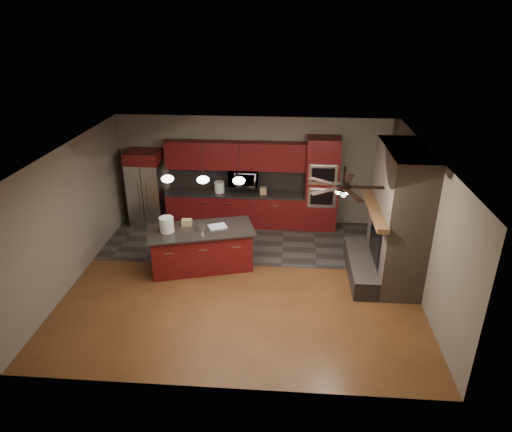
# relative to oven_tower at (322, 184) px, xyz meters

# --- Properties ---
(ground) EXTENTS (7.00, 7.00, 0.00)m
(ground) POSITION_rel_oven_tower_xyz_m (-1.70, -2.69, -1.19)
(ground) COLOR brown
(ground) RESTS_ON ground
(ceiling) EXTENTS (7.00, 6.00, 0.02)m
(ceiling) POSITION_rel_oven_tower_xyz_m (-1.70, -2.69, 1.61)
(ceiling) COLOR white
(ceiling) RESTS_ON back_wall
(back_wall) EXTENTS (7.00, 0.02, 2.80)m
(back_wall) POSITION_rel_oven_tower_xyz_m (-1.70, 0.31, 0.21)
(back_wall) COLOR #72675B
(back_wall) RESTS_ON ground
(right_wall) EXTENTS (0.02, 6.00, 2.80)m
(right_wall) POSITION_rel_oven_tower_xyz_m (1.80, -2.69, 0.21)
(right_wall) COLOR #72675B
(right_wall) RESTS_ON ground
(left_wall) EXTENTS (0.02, 6.00, 2.80)m
(left_wall) POSITION_rel_oven_tower_xyz_m (-5.20, -2.69, 0.21)
(left_wall) COLOR #72675B
(left_wall) RESTS_ON ground
(slate_tile_patch) EXTENTS (7.00, 2.40, 0.01)m
(slate_tile_patch) POSITION_rel_oven_tower_xyz_m (-1.70, -0.89, -1.19)
(slate_tile_patch) COLOR #393533
(slate_tile_patch) RESTS_ON ground
(fireplace_column) EXTENTS (1.30, 2.10, 2.80)m
(fireplace_column) POSITION_rel_oven_tower_xyz_m (1.34, -2.29, 0.11)
(fireplace_column) COLOR #716051
(fireplace_column) RESTS_ON ground
(back_cabinetry) EXTENTS (3.59, 0.64, 2.20)m
(back_cabinetry) POSITION_rel_oven_tower_xyz_m (-2.18, 0.05, -0.30)
(back_cabinetry) COLOR #5C1112
(back_cabinetry) RESTS_ON ground
(oven_tower) EXTENTS (0.80, 0.63, 2.38)m
(oven_tower) POSITION_rel_oven_tower_xyz_m (0.00, 0.00, 0.00)
(oven_tower) COLOR #5C1112
(oven_tower) RESTS_ON ground
(microwave) EXTENTS (0.73, 0.41, 0.50)m
(microwave) POSITION_rel_oven_tower_xyz_m (-1.98, 0.06, 0.11)
(microwave) COLOR silver
(microwave) RESTS_ON back_cabinetry
(refrigerator) EXTENTS (0.84, 0.75, 1.98)m
(refrigerator) POSITION_rel_oven_tower_xyz_m (-4.48, -0.07, -0.20)
(refrigerator) COLOR silver
(refrigerator) RESTS_ON ground
(kitchen_island) EXTENTS (2.44, 1.59, 0.92)m
(kitchen_island) POSITION_rel_oven_tower_xyz_m (-2.67, -2.21, -0.73)
(kitchen_island) COLOR #5C1112
(kitchen_island) RESTS_ON ground
(white_bucket) EXTENTS (0.38, 0.38, 0.32)m
(white_bucket) POSITION_rel_oven_tower_xyz_m (-3.35, -2.36, -0.11)
(white_bucket) COLOR silver
(white_bucket) RESTS_ON kitchen_island
(paint_can) EXTENTS (0.21, 0.21, 0.11)m
(paint_can) POSITION_rel_oven_tower_xyz_m (-2.64, -2.26, -0.21)
(paint_can) COLOR #9E9EA3
(paint_can) RESTS_ON kitchen_island
(paint_tray) EXTENTS (0.45, 0.39, 0.04)m
(paint_tray) POSITION_rel_oven_tower_xyz_m (-2.32, -2.09, -0.25)
(paint_tray) COLOR silver
(paint_tray) RESTS_ON kitchen_island
(cardboard_box) EXTENTS (0.23, 0.17, 0.14)m
(cardboard_box) POSITION_rel_oven_tower_xyz_m (-2.99, -2.04, -0.20)
(cardboard_box) COLOR #A08552
(cardboard_box) RESTS_ON kitchen_island
(counter_bucket) EXTENTS (0.33, 0.33, 0.29)m
(counter_bucket) POSITION_rel_oven_tower_xyz_m (-2.59, 0.01, -0.15)
(counter_bucket) COLOR white
(counter_bucket) RESTS_ON back_cabinetry
(counter_box) EXTENTS (0.17, 0.14, 0.19)m
(counter_box) POSITION_rel_oven_tower_xyz_m (-1.46, -0.04, -0.20)
(counter_box) COLOR #A77A56
(counter_box) RESTS_ON back_cabinetry
(pendant_left) EXTENTS (0.26, 0.26, 0.92)m
(pendant_left) POSITION_rel_oven_tower_xyz_m (-3.35, -1.99, 0.77)
(pendant_left) COLOR black
(pendant_left) RESTS_ON ceiling
(pendant_center) EXTENTS (0.26, 0.26, 0.92)m
(pendant_center) POSITION_rel_oven_tower_xyz_m (-2.60, -1.99, 0.77)
(pendant_center) COLOR black
(pendant_center) RESTS_ON ceiling
(pendant_right) EXTENTS (0.26, 0.26, 0.92)m
(pendant_right) POSITION_rel_oven_tower_xyz_m (-1.85, -1.99, 0.77)
(pendant_right) COLOR black
(pendant_right) RESTS_ON ceiling
(ceiling_fan) EXTENTS (1.27, 1.33, 0.41)m
(ceiling_fan) POSITION_rel_oven_tower_xyz_m (0.10, -3.49, 1.27)
(ceiling_fan) COLOR black
(ceiling_fan) RESTS_ON ceiling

